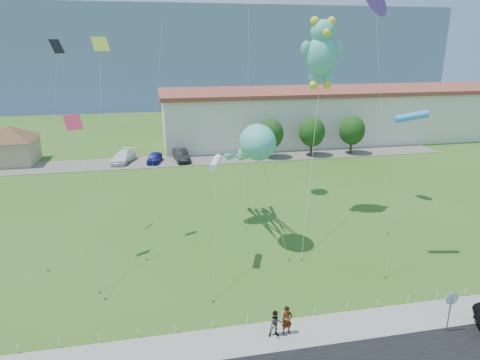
{
  "coord_description": "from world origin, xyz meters",
  "views": [
    {
      "loc": [
        -5.53,
        -21.3,
        15.03
      ],
      "look_at": [
        0.47,
        8.0,
        5.5
      ],
      "focal_mm": 32.0,
      "sensor_mm": 36.0,
      "label": 1
    }
  ],
  "objects_px": {
    "teddy_bear_kite": "(322,51)",
    "octopus_kite": "(253,149)",
    "pedestrian_right": "(276,324)",
    "warehouse": "(348,114)",
    "pavilion": "(9,141)",
    "parked_car_blue": "(155,157)",
    "parked_car_white": "(123,157)",
    "parked_car_black": "(181,155)",
    "stop_sign": "(451,302)",
    "pedestrian_left": "(287,320)"
  },
  "relations": [
    {
      "from": "stop_sign",
      "to": "parked_car_blue",
      "type": "xyz_separation_m",
      "value": [
        -15.13,
        38.82,
        -1.16
      ]
    },
    {
      "from": "teddy_bear_kite",
      "to": "octopus_kite",
      "type": "bearing_deg",
      "value": -147.19
    },
    {
      "from": "pedestrian_right",
      "to": "parked_car_black",
      "type": "relative_size",
      "value": 0.33
    },
    {
      "from": "teddy_bear_kite",
      "to": "warehouse",
      "type": "bearing_deg",
      "value": 60.03
    },
    {
      "from": "pedestrian_left",
      "to": "teddy_bear_kite",
      "type": "height_order",
      "value": "teddy_bear_kite"
    },
    {
      "from": "pedestrian_left",
      "to": "parked_car_white",
      "type": "bearing_deg",
      "value": 105.18
    },
    {
      "from": "parked_car_black",
      "to": "teddy_bear_kite",
      "type": "xyz_separation_m",
      "value": [
        10.79,
        -20.73,
        13.63
      ]
    },
    {
      "from": "warehouse",
      "to": "stop_sign",
      "type": "bearing_deg",
      "value": -108.9
    },
    {
      "from": "stop_sign",
      "to": "parked_car_white",
      "type": "relative_size",
      "value": 0.48
    },
    {
      "from": "parked_car_blue",
      "to": "parked_car_white",
      "type": "bearing_deg",
      "value": -179.1
    },
    {
      "from": "pavilion",
      "to": "warehouse",
      "type": "xyz_separation_m",
      "value": [
        50.0,
        6.0,
        1.1
      ]
    },
    {
      "from": "warehouse",
      "to": "octopus_kite",
      "type": "xyz_separation_m",
      "value": [
        -24.2,
        -34.49,
        3.32
      ]
    },
    {
      "from": "pedestrian_left",
      "to": "parked_car_blue",
      "type": "xyz_separation_m",
      "value": [
        -6.49,
        37.3,
        -0.2
      ]
    },
    {
      "from": "parked_car_blue",
      "to": "teddy_bear_kite",
      "type": "distance_m",
      "value": 28.65
    },
    {
      "from": "warehouse",
      "to": "parked_car_white",
      "type": "relative_size",
      "value": 11.69
    },
    {
      "from": "parked_car_black",
      "to": "teddy_bear_kite",
      "type": "relative_size",
      "value": 0.27
    },
    {
      "from": "teddy_bear_kite",
      "to": "pavilion",
      "type": "bearing_deg",
      "value": 143.62
    },
    {
      "from": "octopus_kite",
      "to": "warehouse",
      "type": "bearing_deg",
      "value": 54.94
    },
    {
      "from": "pedestrian_right",
      "to": "parked_car_white",
      "type": "distance_m",
      "value": 39.57
    },
    {
      "from": "parked_car_blue",
      "to": "teddy_bear_kite",
      "type": "relative_size",
      "value": 0.22
    },
    {
      "from": "pedestrian_right",
      "to": "parked_car_blue",
      "type": "height_order",
      "value": "pedestrian_right"
    },
    {
      "from": "pedestrian_right",
      "to": "parked_car_black",
      "type": "xyz_separation_m",
      "value": [
        -2.32,
        37.44,
        -0.03
      ]
    },
    {
      "from": "pavilion",
      "to": "pedestrian_right",
      "type": "bearing_deg",
      "value": -59.32
    },
    {
      "from": "pedestrian_right",
      "to": "teddy_bear_kite",
      "type": "height_order",
      "value": "teddy_bear_kite"
    },
    {
      "from": "parked_car_black",
      "to": "warehouse",
      "type": "bearing_deg",
      "value": 11.38
    },
    {
      "from": "parked_car_white",
      "to": "parked_car_black",
      "type": "height_order",
      "value": "parked_car_black"
    },
    {
      "from": "pavilion",
      "to": "octopus_kite",
      "type": "distance_m",
      "value": 38.69
    },
    {
      "from": "pedestrian_right",
      "to": "parked_car_black",
      "type": "bearing_deg",
      "value": 96.76
    },
    {
      "from": "stop_sign",
      "to": "teddy_bear_kite",
      "type": "xyz_separation_m",
      "value": [
        -0.83,
        18.14,
        12.58
      ]
    },
    {
      "from": "pedestrian_right",
      "to": "warehouse",
      "type": "bearing_deg",
      "value": 64.33
    },
    {
      "from": "octopus_kite",
      "to": "parked_car_blue",
      "type": "bearing_deg",
      "value": 106.48
    },
    {
      "from": "octopus_kite",
      "to": "teddy_bear_kite",
      "type": "distance_m",
      "value": 10.76
    },
    {
      "from": "parked_car_blue",
      "to": "octopus_kite",
      "type": "bearing_deg",
      "value": -59.92
    },
    {
      "from": "pedestrian_left",
      "to": "parked_car_black",
      "type": "xyz_separation_m",
      "value": [
        -2.99,
        37.35,
        -0.09
      ]
    },
    {
      "from": "warehouse",
      "to": "pedestrian_left",
      "type": "bearing_deg",
      "value": -118.3
    },
    {
      "from": "pavilion",
      "to": "stop_sign",
      "type": "distance_m",
      "value": 53.9
    },
    {
      "from": "octopus_kite",
      "to": "parked_car_black",
      "type": "bearing_deg",
      "value": 98.87
    },
    {
      "from": "stop_sign",
      "to": "warehouse",
      "type": "bearing_deg",
      "value": 71.1
    },
    {
      "from": "octopus_kite",
      "to": "teddy_bear_kite",
      "type": "xyz_separation_m",
      "value": [
        6.87,
        4.43,
        7.01
      ]
    },
    {
      "from": "pavilion",
      "to": "octopus_kite",
      "type": "height_order",
      "value": "octopus_kite"
    },
    {
      "from": "stop_sign",
      "to": "pavilion",
      "type": "bearing_deg",
      "value": 128.44
    },
    {
      "from": "stop_sign",
      "to": "pedestrian_left",
      "type": "xyz_separation_m",
      "value": [
        -8.64,
        1.52,
        -0.95
      ]
    },
    {
      "from": "warehouse",
      "to": "pedestrian_right",
      "type": "bearing_deg",
      "value": -118.88
    },
    {
      "from": "warehouse",
      "to": "parked_car_blue",
      "type": "bearing_deg",
      "value": -163.48
    },
    {
      "from": "warehouse",
      "to": "pedestrian_right",
      "type": "relative_size",
      "value": 40.1
    },
    {
      "from": "pavilion",
      "to": "pedestrian_right",
      "type": "relative_size",
      "value": 6.05
    },
    {
      "from": "parked_car_blue",
      "to": "octopus_kite",
      "type": "xyz_separation_m",
      "value": [
        7.43,
        -25.11,
        6.73
      ]
    },
    {
      "from": "pavilion",
      "to": "parked_car_black",
      "type": "height_order",
      "value": "pavilion"
    },
    {
      "from": "pedestrian_left",
      "to": "parked_car_white",
      "type": "distance_m",
      "value": 39.65
    },
    {
      "from": "parked_car_white",
      "to": "parked_car_blue",
      "type": "bearing_deg",
      "value": 5.87
    }
  ]
}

